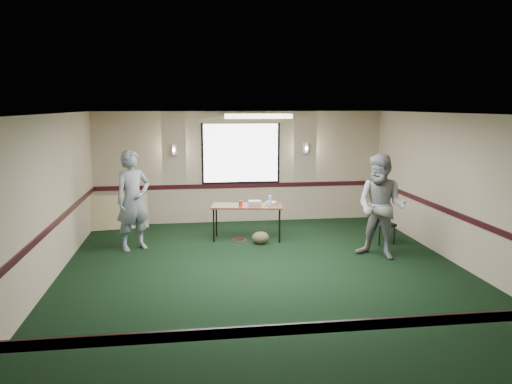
{
  "coord_description": "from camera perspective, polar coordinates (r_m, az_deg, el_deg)",
  "views": [
    {
      "loc": [
        -1.29,
        -8.0,
        2.83
      ],
      "look_at": [
        0.0,
        1.3,
        1.2
      ],
      "focal_mm": 35.0,
      "sensor_mm": 36.0,
      "label": 1
    }
  ],
  "objects": [
    {
      "name": "folded_table",
      "position": [
        11.98,
        -15.91,
        -2.27
      ],
      "size": [
        1.55,
        0.49,
        0.79
      ],
      "primitive_type": "cube",
      "rotation": [
        -0.21,
        0.0,
        0.17
      ],
      "color": "tan",
      "rests_on": "ground"
    },
    {
      "name": "red_cup",
      "position": [
        10.45,
        -1.77,
        -1.31
      ],
      "size": [
        0.08,
        0.08,
        0.12
      ],
      "primitive_type": "cylinder",
      "color": "red",
      "rests_on": "folding_table"
    },
    {
      "name": "conference_chair",
      "position": [
        10.74,
        14.09,
        -3.04
      ],
      "size": [
        0.47,
        0.48,
        0.84
      ],
      "rotation": [
        0.0,
        0.0,
        0.15
      ],
      "color": "black",
      "rests_on": "ground"
    },
    {
      "name": "folding_table",
      "position": [
        10.58,
        -1.02,
        -1.81
      ],
      "size": [
        1.58,
        0.85,
        0.75
      ],
      "rotation": [
        0.0,
        0.0,
        -0.17
      ],
      "color": "#572D19",
      "rests_on": "ground"
    },
    {
      "name": "person_left",
      "position": [
        10.1,
        -13.86,
        -0.94
      ],
      "size": [
        0.86,
        0.79,
        1.98
      ],
      "primitive_type": "imported",
      "rotation": [
        0.0,
        0.0,
        0.57
      ],
      "color": "#3F5A8B",
      "rests_on": "ground"
    },
    {
      "name": "room_shell",
      "position": [
        10.28,
        -0.63,
        2.87
      ],
      "size": [
        8.0,
        8.02,
        8.0
      ],
      "color": "#C2B18C",
      "rests_on": "ground"
    },
    {
      "name": "water_bottle",
      "position": [
        10.51,
        1.61,
        -0.99
      ],
      "size": [
        0.06,
        0.06,
        0.21
      ],
      "primitive_type": "cylinder",
      "color": "#95BEF4",
      "rests_on": "folding_table"
    },
    {
      "name": "ground",
      "position": [
        8.59,
        1.2,
        -9.4
      ],
      "size": [
        8.0,
        8.0,
        0.0
      ],
      "primitive_type": "plane",
      "color": "black",
      "rests_on": "ground"
    },
    {
      "name": "duffel_bag",
      "position": [
        10.37,
        0.52,
        -5.25
      ],
      "size": [
        0.41,
        0.34,
        0.26
      ],
      "primitive_type": "ellipsoid",
      "rotation": [
        0.0,
        0.0,
        0.19
      ],
      "color": "brown",
      "rests_on": "ground"
    },
    {
      "name": "cable_coil",
      "position": [
        10.66,
        -1.97,
        -5.51
      ],
      "size": [
        0.35,
        0.35,
        0.02
      ],
      "primitive_type": "torus",
      "rotation": [
        0.0,
        0.0,
        -0.12
      ],
      "color": "#B41616",
      "rests_on": "ground"
    },
    {
      "name": "projector",
      "position": [
        10.59,
        -0.15,
        -1.24
      ],
      "size": [
        0.29,
        0.26,
        0.09
      ],
      "primitive_type": "cube",
      "rotation": [
        0.0,
        0.0,
        -0.14
      ],
      "color": "#93949B",
      "rests_on": "folding_table"
    },
    {
      "name": "person_right",
      "position": [
        9.56,
        14.11,
        -1.64
      ],
      "size": [
        1.2,
        1.18,
        1.95
      ],
      "primitive_type": "imported",
      "rotation": [
        0.0,
        0.0,
        -0.73
      ],
      "color": "#7B9ABF",
      "rests_on": "ground"
    },
    {
      "name": "game_console",
      "position": [
        10.68,
        1.73,
        -1.24
      ],
      "size": [
        0.27,
        0.26,
        0.05
      ],
      "primitive_type": "cube",
      "rotation": [
        0.0,
        0.0,
        -0.51
      ],
      "color": "silver",
      "rests_on": "folding_table"
    }
  ]
}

